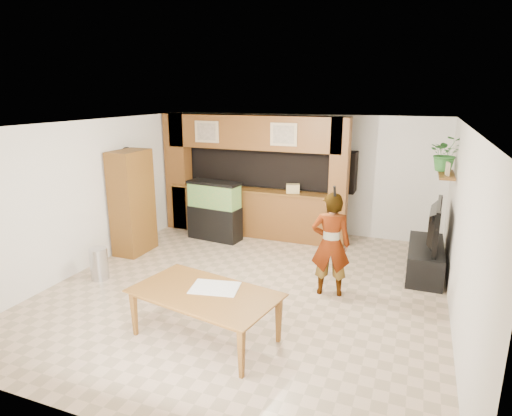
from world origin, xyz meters
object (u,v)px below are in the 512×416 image
at_px(person, 331,244).
at_px(television, 429,224).
at_px(aquarium, 215,211).
at_px(pantry_cabinet, 132,202).
at_px(dining_table, 204,317).

bearing_deg(person, television, -146.25).
xyz_separation_m(aquarium, person, (2.82, -1.70, 0.20)).
bearing_deg(television, aquarium, 88.32).
height_order(aquarium, person, person).
xyz_separation_m(television, person, (-1.39, -1.37, -0.08)).
height_order(pantry_cabinet, dining_table, pantry_cabinet).
bearing_deg(aquarium, pantry_cabinet, -125.92).
distance_m(aquarium, person, 3.30).
distance_m(aquarium, dining_table, 3.92).
distance_m(person, dining_table, 2.27).
bearing_deg(aquarium, television, 1.94).
height_order(pantry_cabinet, person, pantry_cabinet).
xyz_separation_m(pantry_cabinet, dining_table, (2.74, -2.32, -0.68)).
bearing_deg(dining_table, person, 67.61).
height_order(pantry_cabinet, television, pantry_cabinet).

